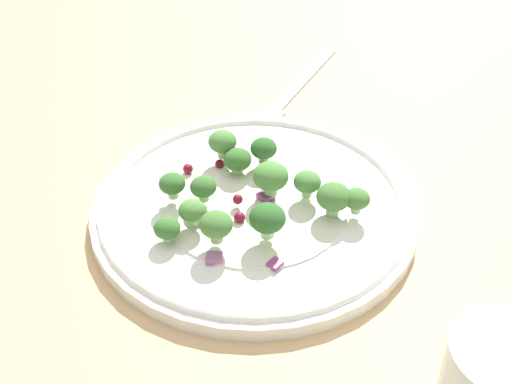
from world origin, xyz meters
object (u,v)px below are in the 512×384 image
Objects in this scene: broccoli_floret_2 at (203,187)px; plate at (256,209)px; broccoli_floret_1 at (270,176)px; broccoli_floret_0 at (222,142)px; fork at (294,89)px.

plate is at bearing -113.03° from broccoli_floret_2.
broccoli_floret_1 is 1.38× the size of broccoli_floret_2.
broccoli_floret_0 reaches higher than fork.
plate is 9.06× the size of broccoli_floret_1.
plate is 10.70× the size of broccoli_floret_0.
fork is at bearing -48.58° from broccoli_floret_0.
broccoli_floret_2 is 0.14× the size of fork.
plate is at bearing 145.70° from fork.
plate is 21.21cm from fork.
broccoli_floret_0 is at bearing -35.93° from broccoli_floret_2.
fork is at bearing -31.65° from broccoli_floret_1.
broccoli_floret_0 is at bearing 131.42° from fork.
broccoli_floret_2 reaches higher than plate.
broccoli_floret_1 is at bearing 148.35° from fork.
broccoli_floret_0 is 1.16× the size of broccoli_floret_2.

